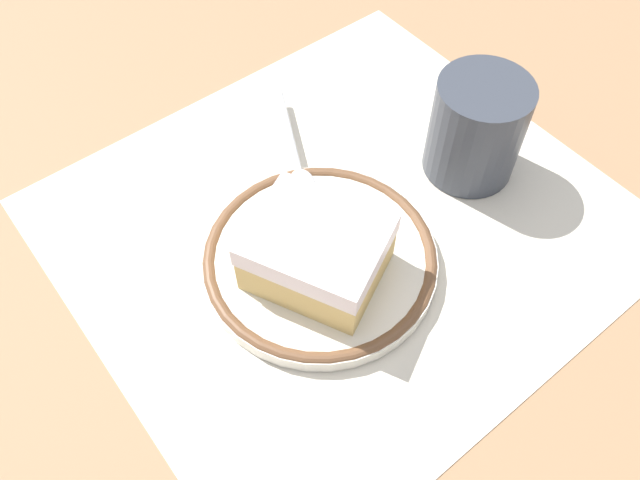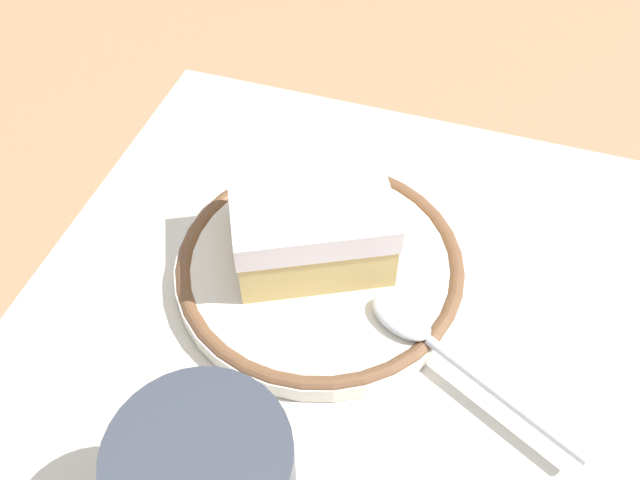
# 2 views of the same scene
# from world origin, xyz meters

# --- Properties ---
(ground_plane) EXTENTS (2.40, 2.40, 0.00)m
(ground_plane) POSITION_xyz_m (0.00, 0.00, 0.00)
(ground_plane) COLOR #9E7551
(placemat) EXTENTS (0.41, 0.38, 0.00)m
(placemat) POSITION_xyz_m (0.00, 0.00, 0.00)
(placemat) COLOR beige
(placemat) RESTS_ON ground_plane
(plate) EXTENTS (0.18, 0.18, 0.01)m
(plate) POSITION_xyz_m (-0.04, -0.02, 0.01)
(plate) COLOR silver
(plate) RESTS_ON placemat
(cake_slice) EXTENTS (0.11, 0.12, 0.05)m
(cake_slice) POSITION_xyz_m (-0.05, -0.03, 0.04)
(cake_slice) COLOR #DBB76B
(cake_slice) RESTS_ON plate
(spoon) EXTENTS (0.07, 0.13, 0.01)m
(spoon) POSITION_xyz_m (-0.00, 0.05, 0.02)
(spoon) COLOR silver
(spoon) RESTS_ON plate
(cup) EXTENTS (0.08, 0.08, 0.09)m
(cup) POSITION_xyz_m (0.12, -0.02, 0.04)
(cup) COLOR #383D47
(cup) RESTS_ON placemat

